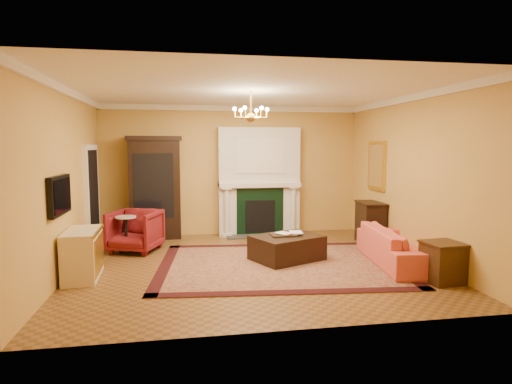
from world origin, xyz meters
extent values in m
cube|color=brown|center=(0.00, 0.00, -0.01)|extent=(6.00, 5.50, 0.02)
cube|color=white|center=(0.00, 0.00, 3.01)|extent=(6.00, 5.50, 0.02)
cube|color=gold|center=(0.00, 2.76, 1.50)|extent=(6.00, 0.02, 3.00)
cube|color=gold|center=(0.00, -2.76, 1.50)|extent=(6.00, 0.02, 3.00)
cube|color=gold|center=(-3.01, 0.00, 1.50)|extent=(0.02, 5.50, 3.00)
cube|color=gold|center=(3.01, 0.00, 1.50)|extent=(0.02, 5.50, 3.00)
cube|color=silver|center=(0.60, 2.59, 1.25)|extent=(1.90, 0.32, 2.50)
cube|color=silver|center=(0.60, 2.42, 1.85)|extent=(1.10, 0.01, 0.80)
cube|color=#0D321A|center=(0.60, 2.42, 0.55)|extent=(1.10, 0.02, 1.10)
cube|color=black|center=(0.60, 2.42, 0.45)|extent=(0.70, 0.02, 0.75)
cube|color=#333333|center=(0.60, 2.30, 0.02)|extent=(1.60, 0.50, 0.04)
cube|color=silver|center=(0.60, 2.53, 1.18)|extent=(1.90, 0.44, 0.10)
cylinder|color=silver|center=(-0.18, 2.41, 0.59)|extent=(0.14, 0.14, 1.18)
cylinder|color=silver|center=(1.38, 2.41, 0.59)|extent=(0.14, 0.14, 1.18)
cube|color=white|center=(0.00, 2.71, 2.94)|extent=(6.00, 0.08, 0.12)
cube|color=white|center=(-2.96, 0.00, 2.94)|extent=(0.08, 5.50, 0.12)
cube|color=white|center=(2.96, 0.00, 2.94)|extent=(0.08, 5.50, 0.12)
cube|color=silver|center=(-2.96, 1.70, 1.05)|extent=(0.08, 1.05, 2.10)
cube|color=black|center=(-2.92, 1.70, 1.02)|extent=(0.02, 0.85, 1.95)
cube|color=black|center=(-2.95, -0.60, 1.35)|extent=(0.08, 0.95, 0.58)
cube|color=black|center=(-2.90, -0.60, 1.35)|extent=(0.01, 0.85, 0.48)
cube|color=gold|center=(2.97, 1.40, 1.65)|extent=(0.05, 0.76, 1.05)
cube|color=white|center=(2.94, 1.40, 1.65)|extent=(0.01, 0.62, 0.90)
cylinder|color=gold|center=(0.00, 0.00, 2.80)|extent=(0.03, 0.03, 0.40)
sphere|color=gold|center=(0.00, 0.00, 2.55)|extent=(0.16, 0.16, 0.16)
sphere|color=#FFE5B2|center=(0.28, 0.00, 2.69)|extent=(0.07, 0.07, 0.07)
sphere|color=#FFE5B2|center=(0.14, 0.24, 2.69)|extent=(0.07, 0.07, 0.07)
sphere|color=#FFE5B2|center=(-0.14, 0.24, 2.69)|extent=(0.07, 0.07, 0.07)
sphere|color=#FFE5B2|center=(-0.28, 0.00, 2.69)|extent=(0.07, 0.07, 0.07)
sphere|color=#FFE5B2|center=(-0.14, -0.24, 2.69)|extent=(0.07, 0.07, 0.07)
sphere|color=#FFE5B2|center=(0.14, -0.24, 2.69)|extent=(0.07, 0.07, 0.07)
cube|color=#430E11|center=(0.47, -0.11, 0.01)|extent=(4.41, 3.48, 0.02)
cube|color=black|center=(-1.79, 2.49, 1.10)|extent=(1.14, 0.61, 2.19)
imported|color=maroon|center=(-2.10, 1.31, 0.45)|extent=(1.11, 1.07, 0.90)
cylinder|color=black|center=(-2.27, 1.30, 0.02)|extent=(0.28, 0.28, 0.04)
cylinder|color=black|center=(-2.27, 1.30, 0.36)|extent=(0.06, 0.06, 0.64)
cylinder|color=silver|center=(-2.27, 1.30, 0.70)|extent=(0.40, 0.40, 0.03)
cube|color=beige|center=(-2.73, -0.30, 0.38)|extent=(0.53, 1.04, 0.76)
imported|color=#CF4D41|center=(2.54, -0.41, 0.43)|extent=(0.91, 2.24, 0.85)
cube|color=#37210F|center=(2.72, -1.47, 0.29)|extent=(0.55, 0.55, 0.59)
cube|color=black|center=(2.78, 1.24, 0.43)|extent=(0.51, 0.80, 0.85)
cube|color=black|center=(0.69, 0.16, 0.24)|extent=(1.43, 1.27, 0.44)
cube|color=black|center=(0.62, 0.18, 0.47)|extent=(0.45, 0.36, 0.03)
imported|color=gray|center=(0.55, 0.11, 0.63)|extent=(0.19, 0.14, 0.28)
imported|color=gray|center=(0.76, 0.24, 0.64)|extent=(0.23, 0.05, 0.31)
cylinder|color=gray|center=(-0.03, 2.53, 1.28)|extent=(0.12, 0.12, 0.10)
cone|color=#0F3710|center=(-0.03, 2.53, 1.51)|extent=(0.17, 0.17, 0.36)
cylinder|color=gray|center=(1.25, 2.53, 1.27)|extent=(0.10, 0.10, 0.08)
cone|color=#0F3710|center=(1.25, 2.53, 1.46)|extent=(0.14, 0.14, 0.30)
camera|label=1|loc=(-1.15, -7.24, 2.06)|focal=30.00mm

